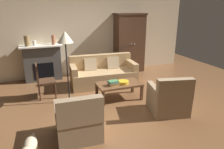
% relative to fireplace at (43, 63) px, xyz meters
% --- Properties ---
extents(ground_plane, '(9.60, 9.60, 0.00)m').
position_rel_fireplace_xyz_m(ground_plane, '(1.55, -2.30, -0.57)').
color(ground_plane, brown).
extents(back_wall, '(7.20, 0.10, 2.80)m').
position_rel_fireplace_xyz_m(back_wall, '(1.55, 0.25, 0.83)').
color(back_wall, beige).
rests_on(back_wall, ground).
extents(fireplace, '(1.26, 0.48, 1.12)m').
position_rel_fireplace_xyz_m(fireplace, '(0.00, 0.00, 0.00)').
color(fireplace, '#4C4947').
rests_on(fireplace, ground).
extents(armoire, '(1.06, 0.57, 2.03)m').
position_rel_fireplace_xyz_m(armoire, '(2.95, -0.08, 0.45)').
color(armoire, '#472D1E').
rests_on(armoire, ground).
extents(couch, '(1.97, 0.99, 0.86)m').
position_rel_fireplace_xyz_m(couch, '(1.65, -1.04, -0.25)').
color(couch, tan).
rests_on(couch, ground).
extents(coffee_table, '(1.10, 0.60, 0.42)m').
position_rel_fireplace_xyz_m(coffee_table, '(1.69, -2.17, -0.20)').
color(coffee_table, brown).
rests_on(coffee_table, ground).
extents(fruit_bowl, '(0.27, 0.27, 0.07)m').
position_rel_fireplace_xyz_m(fruit_bowl, '(1.78, -2.22, -0.11)').
color(fruit_bowl, gold).
rests_on(fruit_bowl, coffee_table).
extents(book_stack, '(0.27, 0.19, 0.12)m').
position_rel_fireplace_xyz_m(book_stack, '(1.51, -2.24, -0.09)').
color(book_stack, gold).
rests_on(book_stack, coffee_table).
extents(mantel_vase_bronze, '(0.15, 0.15, 0.31)m').
position_rel_fireplace_xyz_m(mantel_vase_bronze, '(-0.38, -0.02, 0.71)').
color(mantel_vase_bronze, olive).
rests_on(mantel_vase_bronze, fireplace).
extents(mantel_vase_cream, '(0.10, 0.10, 0.16)m').
position_rel_fireplace_xyz_m(mantel_vase_cream, '(-0.18, -0.02, 0.63)').
color(mantel_vase_cream, beige).
rests_on(mantel_vase_cream, fireplace).
extents(mantel_vase_terracotta, '(0.10, 0.10, 0.29)m').
position_rel_fireplace_xyz_m(mantel_vase_terracotta, '(0.38, -0.02, 0.70)').
color(mantel_vase_terracotta, '#A86042').
rests_on(mantel_vase_terracotta, fireplace).
extents(armchair_near_left, '(0.82, 0.81, 0.88)m').
position_rel_fireplace_xyz_m(armchair_near_left, '(0.39, -3.42, -0.25)').
color(armchair_near_left, '#997F60').
rests_on(armchair_near_left, ground).
extents(armchair_near_right, '(0.92, 0.92, 0.88)m').
position_rel_fireplace_xyz_m(armchair_near_right, '(2.43, -3.22, -0.25)').
color(armchair_near_right, '#997F60').
rests_on(armchair_near_right, ground).
extents(side_chair_wooden, '(0.45, 0.45, 0.90)m').
position_rel_fireplace_xyz_m(side_chair_wooden, '(-0.10, -1.39, -0.06)').
color(side_chair_wooden, '#472D1E').
rests_on(side_chair_wooden, ground).
extents(floor_lamp, '(0.36, 0.36, 1.73)m').
position_rel_fireplace_xyz_m(floor_lamp, '(0.47, -1.90, 0.93)').
color(floor_lamp, black).
rests_on(floor_lamp, ground).
extents(dog, '(0.28, 0.56, 0.39)m').
position_rel_fireplace_xyz_m(dog, '(-0.43, -3.75, -0.32)').
color(dog, beige).
rests_on(dog, ground).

